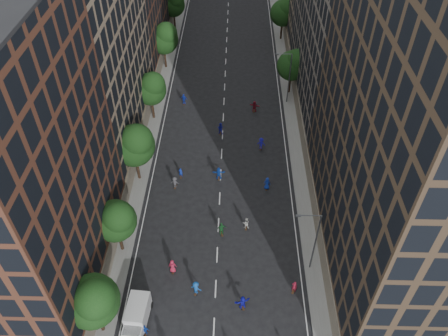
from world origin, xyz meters
name	(u,v)px	position (x,y,z in m)	size (l,w,h in m)	color
ground	(223,119)	(0.00, 40.00, 0.00)	(240.00, 240.00, 0.00)	black
sidewalk_left	(156,92)	(-12.00, 47.50, 0.07)	(4.00, 105.00, 0.15)	slate
sidewalk_right	(293,94)	(12.00, 47.50, 0.07)	(4.00, 105.00, 0.15)	slate
bldg_left_a	(4,174)	(-19.00, 11.00, 15.00)	(14.00, 22.00, 30.00)	#4E2B1E
bldg_left_b	(73,33)	(-19.00, 35.00, 17.00)	(14.00, 26.00, 34.00)	#826C55
bldg_right_a	(425,127)	(19.00, 15.00, 18.00)	(14.00, 30.00, 36.00)	#423123
bldg_right_b	(358,10)	(19.00, 44.00, 16.50)	(14.00, 28.00, 33.00)	#5D554D
tree_left_0	(93,300)	(-11.01, 3.85, 5.96)	(5.20, 5.20, 8.83)	black
tree_left_1	(116,220)	(-11.02, 13.86, 5.55)	(4.80, 4.80, 8.21)	black
tree_left_2	(135,144)	(-10.99, 25.83, 6.36)	(5.60, 5.60, 9.45)	black
tree_left_3	(151,88)	(-11.02, 39.85, 5.82)	(5.00, 5.00, 8.58)	black
tree_left_4	(164,38)	(-11.00, 55.84, 6.10)	(5.40, 5.40, 9.08)	black
tree_left_5	(174,4)	(-11.02, 71.86, 5.68)	(4.80, 4.80, 8.33)	black
tree_right_a	(293,64)	(11.38, 47.85, 5.63)	(5.00, 5.00, 8.39)	black
tree_right_b	(284,12)	(11.39, 67.85, 5.96)	(5.20, 5.20, 8.83)	black
streetlamp_near	(314,239)	(10.37, 12.00, 5.17)	(2.64, 0.22, 9.06)	#595B60
streetlamp_far	(288,76)	(10.37, 45.00, 5.17)	(2.64, 0.22, 9.06)	#595B60
cargo_van	(137,316)	(-7.79, 4.91, 1.29)	(2.50, 4.75, 2.45)	silver
skater_3	(196,288)	(-2.07, 8.46, 0.91)	(1.18, 0.68, 1.82)	#144DA8
skater_4	(145,330)	(-6.83, 3.68, 0.77)	(0.90, 0.38, 1.54)	#143CA5
skater_5	(243,303)	(2.92, 6.88, 0.92)	(1.70, 0.54, 1.83)	#1617B6
skater_6	(173,266)	(-4.90, 11.13, 0.93)	(0.91, 0.59, 1.87)	#AE1D39
skater_7	(294,287)	(8.50, 8.94, 0.85)	(0.62, 0.41, 1.69)	maroon
skater_8	(246,223)	(3.40, 17.62, 0.85)	(0.82, 0.64, 1.69)	#AFB0AB
skater_9	(175,183)	(-6.07, 24.43, 0.88)	(1.13, 0.65, 1.75)	#46454A
skater_10	(222,229)	(0.44, 16.58, 0.97)	(1.14, 0.47, 1.94)	#1B5A28
skater_11	(219,174)	(-0.23, 26.24, 0.96)	(1.79, 0.57, 1.93)	#1541AF
skater_12	(267,184)	(6.29, 24.47, 0.94)	(0.92, 0.60, 1.89)	#142EA2
skater_13	(181,173)	(-5.51, 26.49, 0.76)	(0.55, 0.36, 1.51)	#142EA5
skater_14	(220,128)	(-0.34, 36.29, 0.96)	(0.93, 0.73, 1.92)	#1418AA
skater_15	(261,144)	(5.80, 32.78, 0.96)	(1.24, 0.71, 1.92)	#151192
skater_16	(184,99)	(-6.66, 44.06, 0.94)	(1.11, 0.46, 1.89)	#162FB9
skater_17	(254,107)	(5.06, 42.26, 0.95)	(1.76, 0.56, 1.90)	maroon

